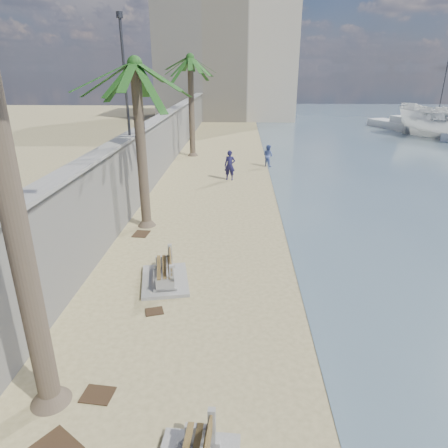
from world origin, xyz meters
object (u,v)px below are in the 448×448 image
object	(u,v)px
bench_far	(165,271)
sailboat_west	(437,118)
palm_back	(190,59)
yacht_far	(399,126)
person_a	(230,163)
person_b	(268,154)
palm_mid	(135,66)

from	to	relation	value
bench_far	sailboat_west	xyz separation A→B (m)	(28.25, 43.67, -0.01)
palm_back	yacht_far	world-z (taller)	palm_back
person_a	sailboat_west	world-z (taller)	sailboat_west
person_b	yacht_far	distance (m)	24.94
bench_far	palm_back	bearing A→B (deg)	93.97
palm_mid	person_a	distance (m)	10.26
bench_far	person_b	bearing A→B (deg)	75.45
yacht_far	sailboat_west	size ratio (longest dim) A/B	0.72
palm_mid	sailboat_west	world-z (taller)	sailboat_west
yacht_far	sailboat_west	xyz separation A→B (m)	(7.80, 7.88, 0.03)
person_a	sailboat_west	distance (m)	40.64
palm_mid	palm_back	distance (m)	15.23
bench_far	sailboat_west	bearing A→B (deg)	57.11
person_a	palm_back	bearing A→B (deg)	121.25
person_a	yacht_far	distance (m)	29.59
yacht_far	sailboat_west	distance (m)	11.09
palm_back	sailboat_west	world-z (taller)	sailboat_west
person_a	person_b	distance (m)	4.67
palm_back	person_a	size ratio (longest dim) A/B	3.87
palm_mid	person_b	bearing A→B (deg)	62.79
bench_far	person_a	bearing A→B (deg)	82.24
palm_mid	person_a	bearing A→B (deg)	66.32
palm_mid	sailboat_west	bearing A→B (deg)	52.26
palm_back	person_a	world-z (taller)	palm_back
yacht_far	sailboat_west	world-z (taller)	sailboat_west
bench_far	palm_back	world-z (taller)	palm_back
palm_back	yacht_far	distance (m)	27.70
palm_mid	person_a	size ratio (longest dim) A/B	3.60
palm_mid	person_b	world-z (taller)	palm_mid
person_a	yacht_far	xyz separation A→B (m)	(18.69, 22.93, -0.71)
bench_far	palm_back	size ratio (longest dim) A/B	0.29
person_a	sailboat_west	xyz separation A→B (m)	(26.49, 30.81, -0.68)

